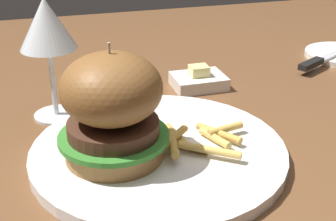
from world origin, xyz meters
TOP-DOWN VIEW (x-y plane):
  - dining_table at (0.00, 0.00)m, footprint 1.46×0.95m
  - main_plate at (0.00, -0.23)m, footprint 0.30×0.30m
  - burger_sandwich at (-0.05, -0.24)m, footprint 0.12×0.12m
  - fries_pile at (0.04, -0.25)m, footprint 0.11×0.10m
  - wine_glass at (-0.11, -0.09)m, footprint 0.07×0.07m
  - table_knife at (0.38, -0.01)m, footprint 0.20×0.12m
  - butter_dish at (0.12, -0.05)m, footprint 0.08×0.06m

SIDE VIEW (x-z plane):
  - dining_table at x=0.00m, z-range 0.29..1.03m
  - main_plate at x=0.00m, z-range 0.74..0.75m
  - butter_dish at x=0.12m, z-range 0.73..0.77m
  - table_knife at x=0.38m, z-range 0.75..0.76m
  - fries_pile at x=0.04m, z-range 0.75..0.77m
  - burger_sandwich at x=-0.05m, z-range 0.75..0.88m
  - wine_glass at x=-0.11m, z-range 0.78..0.95m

